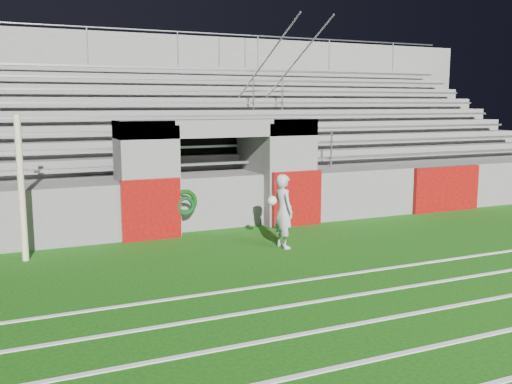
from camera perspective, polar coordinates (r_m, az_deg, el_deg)
name	(u,v)px	position (r m, az deg, el deg)	size (l,w,h in m)	color
ground	(286,264)	(10.73, 2.97, -7.24)	(90.00, 90.00, 0.00)	#14490C
field_post	(21,189)	(11.56, -22.42, 0.29)	(0.12, 0.12, 2.77)	beige
field_markings	(497,382)	(6.95, 22.95, -17.13)	(28.00, 8.09, 0.01)	white
stadium_structure	(169,152)	(17.84, -8.72, 3.98)	(26.00, 8.48, 5.42)	#615E5C
goalkeeper_with_ball	(283,211)	(11.78, 2.73, -1.89)	(0.61, 0.59, 1.54)	#A7AAB0
hose_coil	(185,203)	(12.84, -7.10, -1.12)	(0.58, 0.14, 0.58)	#0C3B0B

